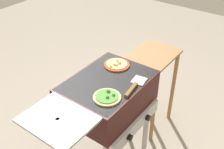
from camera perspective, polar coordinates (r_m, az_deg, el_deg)
The scene contains 5 objects.
grill at distance 1.98m, azimuth -1.00°, elevation -4.82°, with size 0.96×0.53×0.90m.
pizza_veggie at distance 1.74m, azimuth -1.01°, elevation -4.65°, with size 0.18×0.18×0.03m.
pizza_cheese at distance 2.05m, azimuth 0.98°, elevation 2.09°, with size 0.19×0.19×0.03m.
spatula at distance 1.84m, azimuth 4.71°, elevation -2.35°, with size 0.27×0.10×0.02m.
prep_table at distance 2.55m, azimuth 8.16°, elevation -0.34°, with size 0.44×0.36×0.81m.
Camera 1 is at (-1.23, -0.95, 2.00)m, focal length 44.04 mm.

